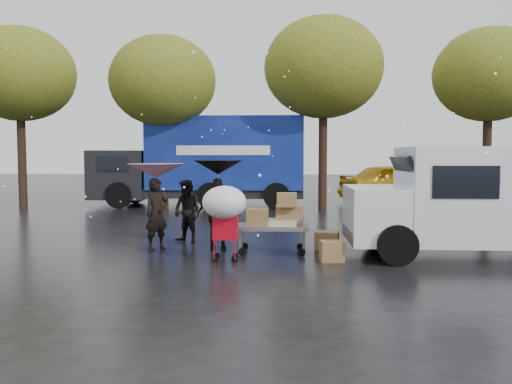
{
  "coord_description": "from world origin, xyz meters",
  "views": [
    {
      "loc": [
        1.02,
        -10.33,
        2.06
      ],
      "look_at": [
        0.46,
        1.0,
        1.26
      ],
      "focal_mm": 38.0,
      "sensor_mm": 36.0,
      "label": 1
    }
  ],
  "objects_px": {
    "person_pink": "(157,214)",
    "shopping_cart": "(225,207)",
    "blue_truck": "(206,162)",
    "yellow_taxi": "(398,183)",
    "white_van": "(480,199)",
    "vendor_cart": "(276,219)",
    "person_black": "(218,215)"
  },
  "relations": [
    {
      "from": "person_pink",
      "to": "shopping_cart",
      "type": "xyz_separation_m",
      "value": [
        1.61,
        -1.29,
        0.29
      ]
    },
    {
      "from": "shopping_cart",
      "to": "blue_truck",
      "type": "bearing_deg",
      "value": 99.97
    },
    {
      "from": "blue_truck",
      "to": "yellow_taxi",
      "type": "xyz_separation_m",
      "value": [
        7.9,
        1.63,
        -0.92
      ]
    },
    {
      "from": "person_pink",
      "to": "shopping_cart",
      "type": "relative_size",
      "value": 1.05
    },
    {
      "from": "blue_truck",
      "to": "yellow_taxi",
      "type": "relative_size",
      "value": 1.69
    },
    {
      "from": "person_pink",
      "to": "white_van",
      "type": "relative_size",
      "value": 0.31
    },
    {
      "from": "vendor_cart",
      "to": "shopping_cart",
      "type": "relative_size",
      "value": 1.04
    },
    {
      "from": "vendor_cart",
      "to": "blue_truck",
      "type": "relative_size",
      "value": 0.18
    },
    {
      "from": "blue_truck",
      "to": "yellow_taxi",
      "type": "distance_m",
      "value": 8.12
    },
    {
      "from": "person_black",
      "to": "shopping_cart",
      "type": "height_order",
      "value": "person_black"
    },
    {
      "from": "person_pink",
      "to": "shopping_cart",
      "type": "distance_m",
      "value": 2.08
    },
    {
      "from": "blue_truck",
      "to": "person_black",
      "type": "bearing_deg",
      "value": -80.32
    },
    {
      "from": "person_black",
      "to": "person_pink",
      "type": "bearing_deg",
      "value": -5.32
    },
    {
      "from": "yellow_taxi",
      "to": "person_pink",
      "type": "bearing_deg",
      "value": 127.69
    },
    {
      "from": "yellow_taxi",
      "to": "blue_truck",
      "type": "bearing_deg",
      "value": 82.49
    },
    {
      "from": "shopping_cart",
      "to": "blue_truck",
      "type": "relative_size",
      "value": 0.18
    },
    {
      "from": "shopping_cart",
      "to": "person_pink",
      "type": "bearing_deg",
      "value": 141.28
    },
    {
      "from": "person_pink",
      "to": "vendor_cart",
      "type": "xyz_separation_m",
      "value": [
        2.57,
        -0.3,
        -0.04
      ]
    },
    {
      "from": "person_pink",
      "to": "blue_truck",
      "type": "distance_m",
      "value": 9.96
    },
    {
      "from": "shopping_cart",
      "to": "blue_truck",
      "type": "distance_m",
      "value": 11.39
    },
    {
      "from": "person_black",
      "to": "vendor_cart",
      "type": "bearing_deg",
      "value": 167.85
    },
    {
      "from": "person_pink",
      "to": "white_van",
      "type": "xyz_separation_m",
      "value": [
        6.64,
        -0.46,
        0.39
      ]
    },
    {
      "from": "person_black",
      "to": "vendor_cart",
      "type": "xyz_separation_m",
      "value": [
        1.23,
        -0.22,
        -0.05
      ]
    },
    {
      "from": "white_van",
      "to": "blue_truck",
      "type": "distance_m",
      "value": 12.52
    },
    {
      "from": "white_van",
      "to": "person_pink",
      "type": "bearing_deg",
      "value": 176.06
    },
    {
      "from": "shopping_cart",
      "to": "yellow_taxi",
      "type": "bearing_deg",
      "value": 65.18
    },
    {
      "from": "shopping_cart",
      "to": "yellow_taxi",
      "type": "xyz_separation_m",
      "value": [
        5.93,
        12.82,
        -0.23
      ]
    },
    {
      "from": "person_pink",
      "to": "yellow_taxi",
      "type": "height_order",
      "value": "yellow_taxi"
    },
    {
      "from": "person_pink",
      "to": "person_black",
      "type": "relative_size",
      "value": 0.99
    },
    {
      "from": "vendor_cart",
      "to": "yellow_taxi",
      "type": "height_order",
      "value": "yellow_taxi"
    },
    {
      "from": "person_black",
      "to": "white_van",
      "type": "xyz_separation_m",
      "value": [
        5.3,
        -0.38,
        0.38
      ]
    },
    {
      "from": "white_van",
      "to": "blue_truck",
      "type": "relative_size",
      "value": 0.59
    }
  ]
}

